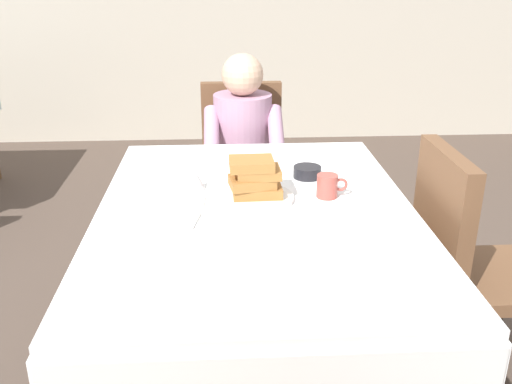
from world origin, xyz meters
TOP-DOWN VIEW (x-y plane):
  - ground_plane at (0.00, 0.00)m, footprint 14.00×14.00m
  - dining_table_main at (0.00, 0.00)m, footprint 1.12×1.52m
  - chair_diner at (-0.01, 1.17)m, footprint 0.44×0.45m
  - diner_person at (-0.01, 1.01)m, footprint 0.40×0.43m
  - chair_right_side at (0.77, 0.00)m, footprint 0.45×0.44m
  - plate_breakfast at (0.00, 0.07)m, footprint 0.28×0.28m
  - breakfast_stack at (0.00, 0.08)m, footprint 0.19×0.15m
  - cup_coffee at (0.27, 0.08)m, footprint 0.11×0.08m
  - bowl_butter at (0.22, 0.29)m, footprint 0.11×0.11m
  - syrup_pitcher at (-0.22, 0.19)m, footprint 0.08×0.08m
  - fork_left_of_plate at (-0.19, 0.05)m, footprint 0.02×0.18m
  - knife_right_of_plate at (0.19, 0.05)m, footprint 0.03×0.20m
  - spoon_near_edge at (-0.03, -0.27)m, footprint 0.15×0.05m
  - napkin_folded at (-0.28, -0.09)m, footprint 0.19×0.15m

SIDE VIEW (x-z plane):
  - ground_plane at x=0.00m, z-range 0.00..0.00m
  - chair_diner at x=-0.01m, z-range 0.06..0.99m
  - chair_right_side at x=0.77m, z-range 0.06..0.99m
  - dining_table_main at x=0.00m, z-range 0.28..1.02m
  - diner_person at x=-0.01m, z-range 0.11..1.23m
  - fork_left_of_plate at x=-0.19m, z-range 0.74..0.74m
  - knife_right_of_plate at x=0.19m, z-range 0.74..0.74m
  - spoon_near_edge at x=-0.03m, z-range 0.74..0.74m
  - napkin_folded at x=-0.28m, z-range 0.74..0.75m
  - plate_breakfast at x=0.00m, z-range 0.74..0.76m
  - bowl_butter at x=0.22m, z-range 0.74..0.78m
  - syrup_pitcher at x=-0.22m, z-range 0.74..0.81m
  - cup_coffee at x=0.27m, z-range 0.74..0.83m
  - breakfast_stack at x=0.00m, z-range 0.75..0.89m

